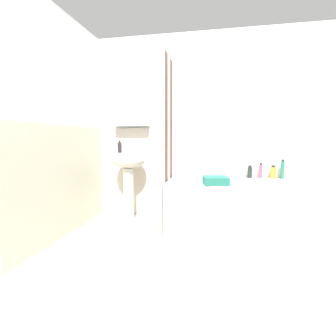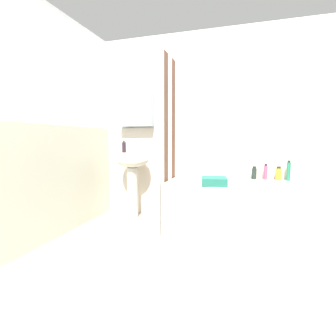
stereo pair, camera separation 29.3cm
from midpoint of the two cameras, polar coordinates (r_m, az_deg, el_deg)
ground_plane at (r=2.37m, az=4.69°, el=-20.35°), size 4.80×5.60×0.04m
wall_back_tiled at (r=3.39m, az=6.26°, el=7.95°), size 3.60×0.18×2.40m
wall_left_tiled at (r=3.04m, az=-25.29°, el=7.11°), size 0.07×1.81×2.40m
sink at (r=3.42m, az=-11.26°, el=-0.57°), size 0.44×0.34×0.87m
faucet at (r=3.48m, az=-10.85°, el=4.40°), size 0.03×0.12×0.12m
soap_dispenser at (r=3.43m, az=-13.15°, el=4.50°), size 0.05×0.05×0.16m
bathtub at (r=3.05m, az=11.00°, el=-8.19°), size 1.43×0.75×0.57m
shower_curtain at (r=3.04m, az=-2.68°, el=5.51°), size 0.01×0.75×2.00m
shampoo_bottle at (r=3.33m, az=21.86°, el=-0.37°), size 0.04×0.04×0.24m
body_wash_bottle at (r=3.32m, az=20.05°, el=-0.94°), size 0.06×0.06×0.16m
lotion_bottle at (r=3.31m, az=17.59°, el=-0.65°), size 0.04×0.04×0.19m
conditioner_bottle at (r=3.29m, az=15.37°, el=-0.90°), size 0.06×0.06×0.15m
towel_folded at (r=2.75m, az=7.58°, el=-2.78°), size 0.30×0.29×0.08m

